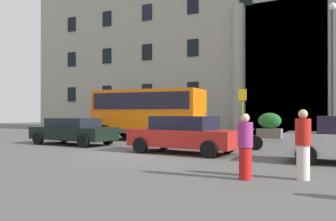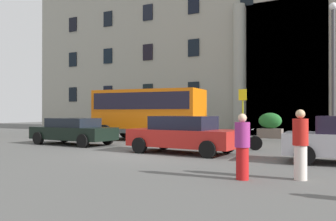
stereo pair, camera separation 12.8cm
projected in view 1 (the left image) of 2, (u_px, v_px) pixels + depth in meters
ground_plane at (150, 155)px, 13.75m from camera, size 80.00×64.00×0.12m
office_building_facade at (262, 41)px, 29.12m from camera, size 41.46×9.67×14.88m
orange_minibus at (149, 111)px, 20.26m from camera, size 6.39×3.27×2.87m
bus_stop_sign at (243, 110)px, 19.16m from camera, size 0.44×0.08×2.85m
hedge_planter_west at (270, 126)px, 22.02m from camera, size 1.48×0.70×1.57m
hedge_planter_east at (178, 124)px, 24.85m from camera, size 1.73×0.70×1.64m
hedge_planter_entrance_left at (104, 124)px, 28.50m from camera, size 2.02×0.74×1.43m
hedge_planter_entrance_right at (135, 125)px, 26.90m from camera, size 1.85×0.85×1.31m
parked_compact_extra at (184, 134)px, 13.86m from camera, size 4.35×2.13×1.45m
parked_hatchback_near at (73, 131)px, 17.49m from camera, size 4.48×2.02×1.31m
scooter_by_planter at (239, 139)px, 15.24m from camera, size 1.94×0.55×0.89m
motorcycle_near_kerb at (68, 133)px, 19.86m from camera, size 1.97×0.55×0.89m
pedestrian_child_trailing at (303, 144)px, 8.41m from camera, size 0.36×0.36×1.67m
pedestrian_woman_with_bag at (245, 147)px, 8.43m from camera, size 0.36×0.36×1.57m
lamppost_plaza_centre at (333, 61)px, 18.57m from camera, size 0.40×0.40×7.34m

